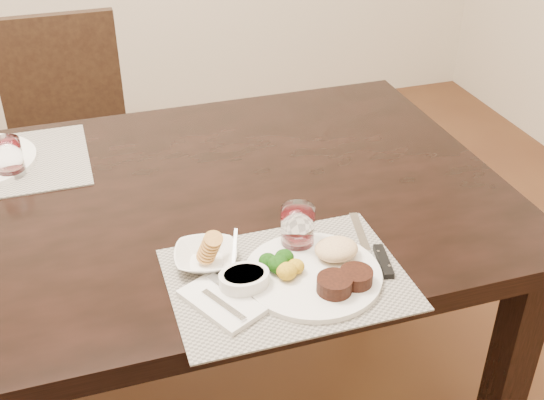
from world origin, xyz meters
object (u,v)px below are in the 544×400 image
object	(u,v)px
dinner_plate	(319,271)
cracker_bowl	(206,257)
chair_far	(70,133)
steak_knife	(377,254)
wine_glass_near	(298,230)

from	to	relation	value
dinner_plate	cracker_bowl	bearing A→B (deg)	143.18
chair_far	steak_knife	size ratio (longest dim) A/B	3.76
steak_knife	wine_glass_near	bearing A→B (deg)	163.34
dinner_plate	wine_glass_near	bearing A→B (deg)	85.53
cracker_bowl	wine_glass_near	distance (m)	0.20
cracker_bowl	wine_glass_near	world-z (taller)	wine_glass_near
dinner_plate	steak_knife	size ratio (longest dim) A/B	1.14
chair_far	dinner_plate	world-z (taller)	chair_far
dinner_plate	chair_far	bearing A→B (deg)	99.87
wine_glass_near	dinner_plate	bearing A→B (deg)	-86.24
steak_knife	cracker_bowl	world-z (taller)	cracker_bowl
dinner_plate	cracker_bowl	xyz separation A→B (m)	(-0.20, 0.11, 0.00)
dinner_plate	steak_knife	distance (m)	0.14
chair_far	cracker_bowl	size ratio (longest dim) A/B	5.93
dinner_plate	wine_glass_near	world-z (taller)	wine_glass_near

